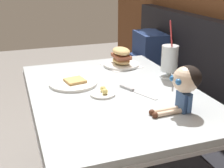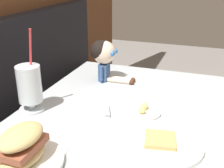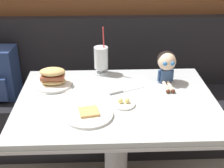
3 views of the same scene
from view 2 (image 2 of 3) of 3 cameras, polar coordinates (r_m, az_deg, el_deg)
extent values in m
cube|color=#B2BCC1|center=(1.08, 2.42, -6.92)|extent=(1.10, 0.80, 0.03)
cube|color=#B7BABF|center=(1.10, 2.40, -7.96)|extent=(1.11, 0.81, 0.02)
cylinder|color=white|center=(0.91, 10.01, -11.76)|extent=(0.25, 0.25, 0.01)
cube|color=tan|center=(0.91, 9.56, -10.86)|extent=(0.11, 0.11, 0.01)
cylinder|color=silver|center=(1.15, -15.59, -4.82)|extent=(0.10, 0.10, 0.01)
cylinder|color=silver|center=(1.14, -15.69, -3.93)|extent=(0.03, 0.03, 0.03)
cylinder|color=silver|center=(1.11, -16.15, 0.02)|extent=(0.09, 0.09, 0.14)
cylinder|color=#ADE0A8|center=(1.11, -16.07, -0.64)|extent=(0.08, 0.08, 0.11)
cylinder|color=#DB383D|center=(1.09, -15.89, 5.00)|extent=(0.02, 0.04, 0.22)
cube|color=white|center=(0.87, -16.96, -15.03)|extent=(0.23, 0.23, 0.00)
cylinder|color=white|center=(0.86, -17.02, -14.60)|extent=(0.22, 0.22, 0.01)
ellipsoid|color=tan|center=(0.85, -17.21, -13.28)|extent=(0.15, 0.10, 0.04)
cube|color=#995138|center=(0.83, -17.43, -11.71)|extent=(0.14, 0.09, 0.02)
ellipsoid|color=tan|center=(0.82, -17.69, -9.84)|extent=(0.15, 0.10, 0.04)
cylinder|color=white|center=(1.09, 6.52, -5.71)|extent=(0.12, 0.12, 0.01)
sphere|color=#F4E07A|center=(1.07, 5.96, -5.18)|extent=(0.03, 0.03, 0.03)
sphere|color=#F4E07A|center=(1.10, 6.48, -4.36)|extent=(0.03, 0.03, 0.03)
cube|color=silver|center=(1.20, -1.41, -2.92)|extent=(0.14, 0.08, 0.00)
cube|color=#B2B5BA|center=(1.09, -1.06, -5.44)|extent=(0.08, 0.05, 0.01)
cube|color=#385689|center=(1.39, -1.56, 2.46)|extent=(0.07, 0.04, 0.08)
sphere|color=beige|center=(1.36, -1.60, 6.33)|extent=(0.11, 0.11, 0.11)
ellipsoid|color=black|center=(1.36, -2.09, 6.70)|extent=(0.12, 0.11, 0.10)
sphere|color=#2D6BB2|center=(1.32, 0.07, 6.07)|extent=(0.03, 0.03, 0.03)
sphere|color=#2D6BB2|center=(1.36, 0.64, 6.57)|extent=(0.03, 0.03, 0.03)
cylinder|color=beige|center=(1.36, 1.43, 0.63)|extent=(0.02, 0.12, 0.02)
cylinder|color=beige|center=(1.39, 1.76, 1.04)|extent=(0.02, 0.12, 0.02)
sphere|color=#4C2819|center=(1.35, 3.88, 0.34)|extent=(0.03, 0.03, 0.03)
sphere|color=#4C2819|center=(1.37, 4.17, 0.75)|extent=(0.03, 0.03, 0.03)
cylinder|color=#385689|center=(1.35, -2.14, 2.06)|extent=(0.02, 0.02, 0.07)
cylinder|color=#385689|center=(1.42, -1.01, 3.16)|extent=(0.02, 0.02, 0.07)
camera|label=1|loc=(2.21, 26.35, 21.39)|focal=48.19mm
camera|label=3|loc=(1.52, 81.91, 16.88)|focal=50.09mm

